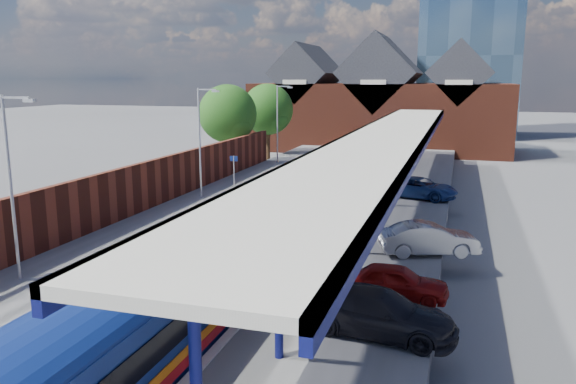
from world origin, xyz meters
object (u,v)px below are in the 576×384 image
(lamp_post_c, at_px, (201,136))
(lamp_post_d, at_px, (279,119))
(parked_car_red, at_px, (396,282))
(lamp_post_b, at_px, (13,177))
(train, at_px, (338,173))
(parked_car_silver, at_px, (429,239))
(platform_sign, at_px, (234,168))
(parked_car_dark, at_px, (378,312))
(parked_car_blue, at_px, (420,188))

(lamp_post_c, bearing_deg, lamp_post_d, 90.00)
(parked_car_red, bearing_deg, lamp_post_b, 98.82)
(lamp_post_c, distance_m, parked_car_red, 19.91)
(train, xyz_separation_m, parked_car_silver, (6.91, -13.46, -0.42))
(parked_car_red, bearing_deg, parked_car_silver, -8.48)
(parked_car_red, distance_m, parked_car_silver, 5.61)
(platform_sign, xyz_separation_m, parked_car_dark, (12.40, -18.74, -1.00))
(train, xyz_separation_m, lamp_post_c, (-7.86, -5.20, 2.87))
(lamp_post_b, relative_size, parked_car_blue, 1.47)
(parked_car_silver, bearing_deg, platform_sign, 33.85)
(parked_car_red, bearing_deg, parked_car_dark, 176.03)
(parked_car_silver, bearing_deg, parked_car_red, 152.92)
(train, relative_size, parked_car_blue, 13.79)
(platform_sign, bearing_deg, lamp_post_b, -94.33)
(parked_car_dark, bearing_deg, lamp_post_d, 30.74)
(lamp_post_d, bearing_deg, parked_car_silver, -58.66)
(lamp_post_b, xyz_separation_m, parked_car_red, (13.96, 2.20, -3.37))
(parked_car_red, xyz_separation_m, parked_car_silver, (0.81, 5.55, 0.08))
(lamp_post_c, relative_size, parked_car_dark, 1.48)
(train, relative_size, lamp_post_d, 9.42)
(train, height_order, parked_car_blue, train)
(parked_car_silver, xyz_separation_m, parked_car_dark, (-1.01, -8.49, -0.01))
(lamp_post_b, distance_m, parked_car_dark, 14.17)
(lamp_post_b, height_order, parked_car_red, lamp_post_b)
(parked_car_silver, bearing_deg, lamp_post_c, 42.06)
(lamp_post_c, height_order, parked_car_red, lamp_post_c)
(parked_car_silver, bearing_deg, train, 8.45)
(lamp_post_c, height_order, parked_car_dark, lamp_post_c)
(lamp_post_b, bearing_deg, parked_car_silver, 27.68)
(parked_car_red, relative_size, parked_car_blue, 0.76)
(train, bearing_deg, lamp_post_c, -146.49)
(train, xyz_separation_m, parked_car_dark, (5.90, -21.94, -0.43))
(train, xyz_separation_m, lamp_post_d, (-7.86, 10.80, 2.87))
(parked_car_dark, bearing_deg, platform_sign, 41.43)
(lamp_post_d, height_order, platform_sign, lamp_post_d)
(parked_car_blue, bearing_deg, lamp_post_b, 161.37)
(train, distance_m, platform_sign, 7.26)
(lamp_post_c, relative_size, parked_car_blue, 1.47)
(lamp_post_c, distance_m, platform_sign, 3.34)
(parked_car_silver, bearing_deg, lamp_post_b, 98.94)
(parked_car_blue, bearing_deg, parked_car_dark, -163.65)
(parked_car_blue, bearing_deg, parked_car_silver, -158.40)
(lamp_post_b, xyz_separation_m, parked_car_silver, (14.77, 7.75, -3.29))
(lamp_post_d, relative_size, parked_car_dark, 1.48)
(train, bearing_deg, platform_sign, -153.75)
(train, bearing_deg, lamp_post_d, 126.04)
(lamp_post_c, relative_size, parked_car_red, 1.93)
(lamp_post_b, xyz_separation_m, lamp_post_d, (0.00, 32.00, 0.00))
(parked_car_silver, bearing_deg, parked_car_dark, 154.47)
(lamp_post_d, distance_m, parked_car_dark, 35.67)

